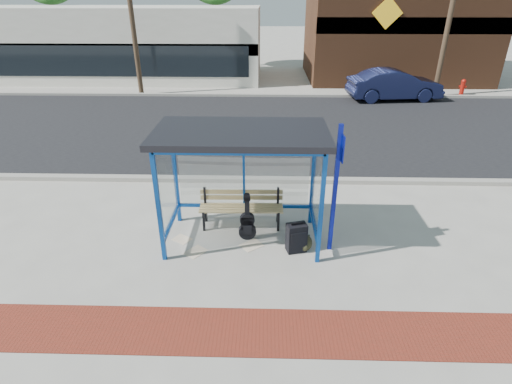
{
  "coord_description": "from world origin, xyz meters",
  "views": [
    {
      "loc": [
        0.47,
        -7.16,
        4.72
      ],
      "look_at": [
        0.28,
        0.2,
        1.03
      ],
      "focal_mm": 28.0,
      "sensor_mm": 36.0,
      "label": 1
    }
  ],
  "objects_px": {
    "bench": "(241,205)",
    "parked_car": "(394,85)",
    "fire_hydrant": "(463,87)",
    "guitar_bag": "(247,224)",
    "backpack": "(305,243)",
    "suitcase": "(296,238)"
  },
  "relations": [
    {
      "from": "guitar_bag",
      "to": "backpack",
      "type": "distance_m",
      "value": 1.28
    },
    {
      "from": "parked_car",
      "to": "fire_hydrant",
      "type": "xyz_separation_m",
      "value": [
        3.8,
        1.09,
        -0.29
      ]
    },
    {
      "from": "bench",
      "to": "guitar_bag",
      "type": "height_order",
      "value": "guitar_bag"
    },
    {
      "from": "bench",
      "to": "fire_hydrant",
      "type": "distance_m",
      "value": 16.74
    },
    {
      "from": "suitcase",
      "to": "parked_car",
      "type": "height_order",
      "value": "parked_car"
    },
    {
      "from": "parked_car",
      "to": "backpack",
      "type": "bearing_deg",
      "value": 150.97
    },
    {
      "from": "suitcase",
      "to": "fire_hydrant",
      "type": "height_order",
      "value": "fire_hydrant"
    },
    {
      "from": "guitar_bag",
      "to": "backpack",
      "type": "height_order",
      "value": "guitar_bag"
    },
    {
      "from": "suitcase",
      "to": "parked_car",
      "type": "relative_size",
      "value": 0.15
    },
    {
      "from": "parked_car",
      "to": "fire_hydrant",
      "type": "distance_m",
      "value": 3.96
    },
    {
      "from": "bench",
      "to": "suitcase",
      "type": "relative_size",
      "value": 2.72
    },
    {
      "from": "guitar_bag",
      "to": "backpack",
      "type": "bearing_deg",
      "value": -23.28
    },
    {
      "from": "bench",
      "to": "parked_car",
      "type": "relative_size",
      "value": 0.42
    },
    {
      "from": "backpack",
      "to": "bench",
      "type": "bearing_deg",
      "value": 157.35
    },
    {
      "from": "parked_car",
      "to": "fire_hydrant",
      "type": "bearing_deg",
      "value": -80.55
    },
    {
      "from": "suitcase",
      "to": "backpack",
      "type": "relative_size",
      "value": 2.03
    },
    {
      "from": "parked_car",
      "to": "fire_hydrant",
      "type": "relative_size",
      "value": 5.46
    },
    {
      "from": "backpack",
      "to": "parked_car",
      "type": "xyz_separation_m",
      "value": [
        5.35,
        12.92,
        0.57
      ]
    },
    {
      "from": "guitar_bag",
      "to": "suitcase",
      "type": "height_order",
      "value": "guitar_bag"
    },
    {
      "from": "bench",
      "to": "fire_hydrant",
      "type": "bearing_deg",
      "value": 50.02
    },
    {
      "from": "suitcase",
      "to": "backpack",
      "type": "height_order",
      "value": "suitcase"
    },
    {
      "from": "backpack",
      "to": "fire_hydrant",
      "type": "relative_size",
      "value": 0.41
    }
  ]
}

